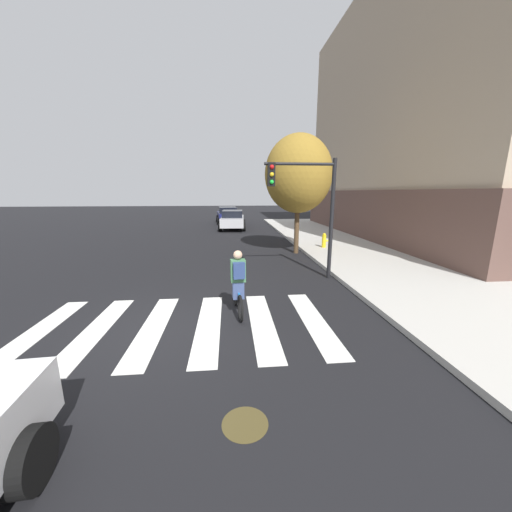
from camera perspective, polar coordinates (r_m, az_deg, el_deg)
ground_plane at (r=7.24m, az=-18.85°, el=-13.30°), size 120.00×120.00×0.00m
sidewalk at (r=9.94m, az=40.83°, el=-8.16°), size 6.50×50.00×0.15m
crosswalk_stripes at (r=7.13m, az=-14.67°, el=-13.37°), size 6.92×3.56×0.01m
manhole_cover at (r=4.51m, az=-2.20°, el=-30.49°), size 0.64×0.64×0.01m
sedan_mid at (r=24.29m, az=-4.70°, el=7.28°), size 2.33×4.66×1.58m
sedan_far at (r=29.18m, az=-5.71°, el=8.20°), size 2.48×4.80×1.61m
cyclist at (r=7.23m, az=-3.61°, el=-5.43°), size 0.38×1.71×1.69m
traffic_light_near at (r=10.15m, az=10.63°, el=11.20°), size 2.47×0.28×4.20m
fire_hydrant at (r=15.84m, az=13.45°, el=3.06°), size 0.33×0.22×0.78m
street_tree_near at (r=14.58m, az=8.46°, el=15.86°), size 3.27×3.27×5.82m
corner_building at (r=25.36m, az=37.42°, el=20.98°), size 15.42×21.13×15.74m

